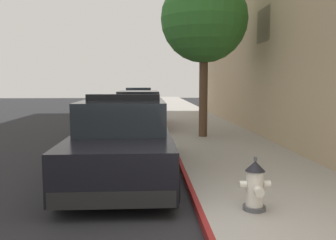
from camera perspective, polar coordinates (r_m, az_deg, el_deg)
ground_plane at (r=14.58m, az=-18.14°, el=-2.18°), size 33.19×60.00×0.20m
sidewalk_pavement at (r=14.25m, az=5.86°, el=-1.42°), size 2.99×60.00×0.13m
curb_painted_edge at (r=14.09m, az=-0.31°, el=-1.48°), size 0.08×60.00×0.13m
police_cruiser at (r=7.26m, az=-7.18°, el=-3.28°), size 1.94×4.84×1.68m
parked_car_silver_ahead at (r=14.70m, az=-4.75°, el=1.46°), size 1.94×4.84×1.56m
parked_car_dark_far at (r=24.56m, az=-4.72°, el=3.32°), size 1.94×4.84×1.56m
fire_hydrant at (r=5.18m, az=13.82°, el=-10.25°), size 0.44×0.40×0.76m
street_tree at (r=11.90m, az=5.84°, el=15.78°), size 2.80×2.80×5.22m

